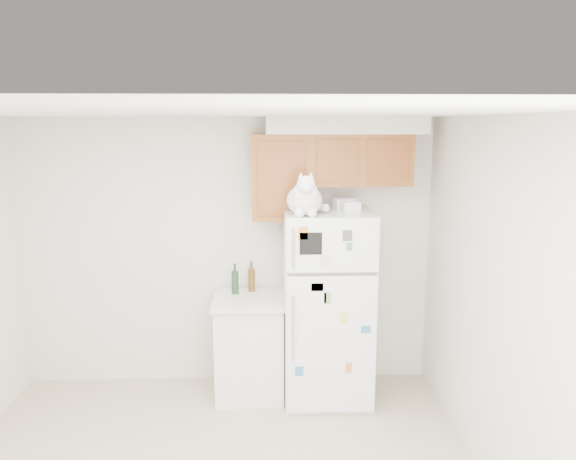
{
  "coord_description": "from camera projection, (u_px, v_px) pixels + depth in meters",
  "views": [
    {
      "loc": [
        0.38,
        -3.13,
        2.44
      ],
      "look_at": [
        0.56,
        1.55,
        1.55
      ],
      "focal_mm": 35.0,
      "sensor_mm": 36.0,
      "label": 1
    }
  ],
  "objects": [
    {
      "name": "room_shell",
      "position": [
        225.0,
        251.0,
        3.44
      ],
      "size": [
        3.84,
        4.04,
        2.52
      ],
      "color": "beige",
      "rests_on": "ground_plane"
    },
    {
      "name": "refrigerator",
      "position": [
        327.0,
        306.0,
        4.96
      ],
      "size": [
        0.76,
        0.78,
        1.7
      ],
      "color": "white",
      "rests_on": "ground_plane"
    },
    {
      "name": "base_counter",
      "position": [
        250.0,
        345.0,
        5.08
      ],
      "size": [
        0.64,
        0.64,
        0.92
      ],
      "color": "white",
      "rests_on": "ground_plane"
    },
    {
      "name": "cat",
      "position": [
        305.0,
        198.0,
        4.58
      ],
      "size": [
        0.36,
        0.53,
        0.37
      ],
      "color": "white",
      "rests_on": "refrigerator"
    },
    {
      "name": "storage_box_back",
      "position": [
        345.0,
        204.0,
        4.89
      ],
      "size": [
        0.2,
        0.17,
        0.1
      ],
      "primitive_type": "cube",
      "rotation": [
        0.0,
        0.0,
        0.22
      ],
      "color": "white",
      "rests_on": "refrigerator"
    },
    {
      "name": "storage_box_front",
      "position": [
        351.0,
        207.0,
        4.75
      ],
      "size": [
        0.17,
        0.14,
        0.09
      ],
      "primitive_type": "cube",
      "rotation": [
        0.0,
        0.0,
        0.23
      ],
      "color": "white",
      "rests_on": "refrigerator"
    },
    {
      "name": "bottle_green",
      "position": [
        235.0,
        279.0,
        5.07
      ],
      "size": [
        0.07,
        0.07,
        0.28
      ],
      "primitive_type": null,
      "color": "#19381E",
      "rests_on": "base_counter"
    },
    {
      "name": "bottle_amber",
      "position": [
        252.0,
        276.0,
        5.15
      ],
      "size": [
        0.07,
        0.07,
        0.28
      ],
      "primitive_type": null,
      "color": "#593814",
      "rests_on": "base_counter"
    }
  ]
}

